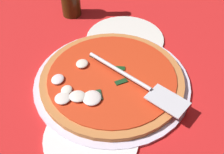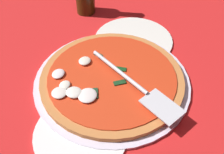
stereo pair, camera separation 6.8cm
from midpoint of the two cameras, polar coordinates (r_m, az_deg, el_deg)
ground_plane at (r=70.28cm, az=-1.57°, el=-1.65°), size 115.18×115.18×0.80cm
pizza_pan at (r=69.65cm, az=2.81°, el=-1.06°), size 40.67×40.67×1.19cm
dinner_plate_left at (r=83.46cm, az=6.98°, el=7.78°), size 24.09×24.09×1.00cm
dinner_plate_right at (r=59.90cm, az=-3.38°, el=-12.25°), size 21.00×21.00×1.00cm
pizza at (r=68.51cm, az=2.58°, el=-0.32°), size 37.24×37.24×2.71cm
pizza_server at (r=64.16cm, az=8.45°, el=-2.08°), size 17.04×27.04×1.00cm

